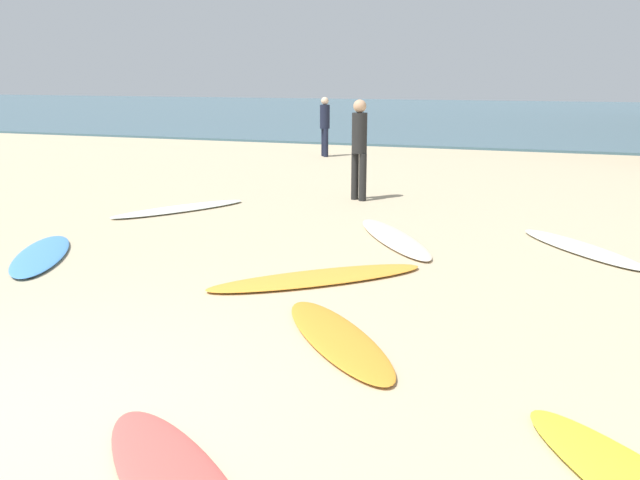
# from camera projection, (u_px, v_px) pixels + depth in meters

# --- Properties ---
(ocean_water) EXTENTS (120.00, 40.00, 0.08)m
(ocean_water) POSITION_uv_depth(u_px,v_px,m) (489.00, 113.00, 39.21)
(ocean_water) COLOR #426675
(ocean_water) RESTS_ON ground_plane
(surfboard_0) EXTENTS (2.35, 2.12, 0.06)m
(surfboard_0) POSITION_uv_depth(u_px,v_px,m) (318.00, 278.00, 7.47)
(surfboard_0) COLOR #F5A034
(surfboard_0) RESTS_ON ground_plane
(surfboard_2) EXTENTS (1.77, 2.38, 0.07)m
(surfboard_2) POSITION_uv_depth(u_px,v_px,m) (394.00, 238.00, 9.29)
(surfboard_2) COLOR #F9DEBE
(surfboard_2) RESTS_ON ground_plane
(surfboard_3) EXTENTS (1.55, 2.09, 0.07)m
(surfboard_3) POSITION_uv_depth(u_px,v_px,m) (41.00, 255.00, 8.40)
(surfboard_3) COLOR #488EDB
(surfboard_3) RESTS_ON ground_plane
(surfboard_5) EXTENTS (1.75, 2.37, 0.07)m
(surfboard_5) POSITION_uv_depth(u_px,v_px,m) (180.00, 209.00, 11.31)
(surfboard_5) COLOR white
(surfboard_5) RESTS_ON ground_plane
(surfboard_6) EXTENTS (1.81, 2.08, 0.07)m
(surfboard_6) POSITION_uv_depth(u_px,v_px,m) (580.00, 248.00, 8.76)
(surfboard_6) COLOR silver
(surfboard_6) RESTS_ON ground_plane
(surfboard_8) EXTENTS (1.70, 1.89, 0.06)m
(surfboard_8) POSITION_uv_depth(u_px,v_px,m) (337.00, 338.00, 5.77)
(surfboard_8) COLOR orange
(surfboard_8) RESTS_ON ground_plane
(beachgoer_near) EXTENTS (0.38, 0.38, 1.85)m
(beachgoer_near) POSITION_uv_depth(u_px,v_px,m) (359.00, 144.00, 12.03)
(beachgoer_near) COLOR black
(beachgoer_near) RESTS_ON ground_plane
(beachgoer_far) EXTENTS (0.39, 0.39, 1.67)m
(beachgoer_far) POSITION_uv_depth(u_px,v_px,m) (325.00, 124.00, 18.62)
(beachgoer_far) COLOR #191E33
(beachgoer_far) RESTS_ON ground_plane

